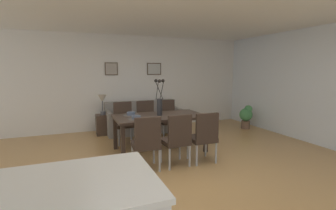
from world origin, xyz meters
TOP-DOWN VIEW (x-y plane):
  - ground_plane at (0.00, 0.00)m, footprint 9.00×9.00m
  - back_wall_panel at (0.00, 3.25)m, footprint 9.00×0.10m
  - side_window_wall at (3.65, 0.40)m, footprint 0.10×6.30m
  - ceiling_panel at (0.00, 0.40)m, footprint 9.00×7.20m
  - dining_table at (0.23, 1.00)m, footprint 1.80×0.97m
  - dining_chair_near_left at (-0.31, 0.11)m, footprint 0.47×0.47m
  - dining_chair_near_right at (-0.32, 1.89)m, footprint 0.46×0.46m
  - dining_chair_far_left at (0.23, 0.10)m, footprint 0.46×0.46m
  - dining_chair_far_right at (0.23, 1.90)m, footprint 0.46×0.46m
  - dining_chair_mid_left at (0.74, 0.08)m, footprint 0.45×0.45m
  - dining_chair_mid_right at (0.75, 1.87)m, footprint 0.46×0.46m
  - centerpiece_vase at (0.23, 1.00)m, footprint 0.21×0.23m
  - placemat_near_left at (-0.31, 0.78)m, footprint 0.32×0.32m
  - bowl_near_left at (-0.31, 0.78)m, footprint 0.17×0.17m
  - placemat_near_right at (-0.31, 1.22)m, footprint 0.32×0.32m
  - bowl_near_right at (-0.31, 1.22)m, footprint 0.17×0.17m
  - sofa at (0.36, 2.70)m, footprint 1.96×0.84m
  - side_table at (-0.70, 2.74)m, footprint 0.36×0.36m
  - table_lamp at (-0.70, 2.74)m, footprint 0.22×0.22m
  - framed_picture_left at (-0.38, 3.18)m, footprint 0.35×0.03m
  - framed_picture_center at (0.84, 3.18)m, footprint 0.42×0.03m
  - potted_plant at (3.16, 1.91)m, footprint 0.36×0.36m

SIDE VIEW (x-z plane):
  - ground_plane at x=0.00m, z-range 0.00..0.00m
  - side_table at x=-0.70m, z-range 0.00..0.52m
  - sofa at x=0.36m, z-range -0.12..0.68m
  - potted_plant at x=3.16m, z-range 0.04..0.71m
  - dining_chair_near_left at x=-0.31m, z-range 0.05..0.97m
  - dining_chair_near_right at x=-0.32m, z-range 0.05..0.97m
  - dining_chair_far_left at x=0.23m, z-range 0.05..0.97m
  - dining_chair_far_right at x=0.23m, z-range 0.05..0.97m
  - dining_chair_mid_left at x=0.74m, z-range 0.05..0.97m
  - dining_chair_mid_right at x=0.75m, z-range 0.05..0.97m
  - dining_table at x=0.23m, z-range 0.30..1.04m
  - placemat_near_left at x=-0.31m, z-range 0.74..0.75m
  - placemat_near_right at x=-0.31m, z-range 0.74..0.75m
  - bowl_near_left at x=-0.31m, z-range 0.75..0.81m
  - bowl_near_right at x=-0.31m, z-range 0.75..0.81m
  - table_lamp at x=-0.70m, z-range 0.64..1.15m
  - centerpiece_vase at x=0.23m, z-range 0.66..1.39m
  - back_wall_panel at x=0.00m, z-range 0.00..2.60m
  - side_window_wall at x=3.65m, z-range 0.00..2.60m
  - framed_picture_left at x=-0.38m, z-range 1.51..1.86m
  - framed_picture_center at x=0.84m, z-range 1.51..1.85m
  - ceiling_panel at x=0.00m, z-range 2.60..2.68m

